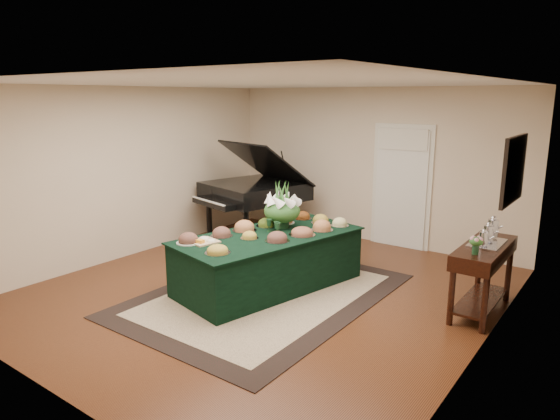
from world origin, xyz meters
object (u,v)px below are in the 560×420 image
Objects in this scene: grand_piano at (254,190)px; mahogany_sideboard at (484,261)px; floral_centerpiece at (282,206)px; buffet_table at (269,261)px.

grand_piano reaches higher than mahogany_sideboard.
floral_centerpiece reaches higher than mahogany_sideboard.
buffet_table is 0.79m from floral_centerpiece.
grand_piano is (-1.67, 1.75, 0.52)m from buffet_table.
mahogany_sideboard is at bearing 18.77° from buffet_table.
floral_centerpiece is at bearing -169.88° from mahogany_sideboard.
floral_centerpiece is 0.26× the size of grand_piano.
floral_centerpiece reaches higher than buffet_table.
grand_piano is at bearing 133.68° from buffet_table.
buffet_table is at bearing -80.25° from floral_centerpiece.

